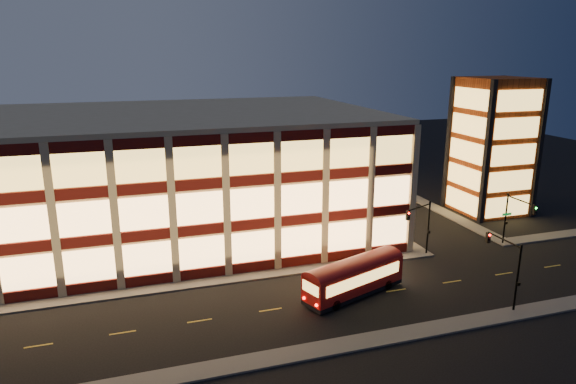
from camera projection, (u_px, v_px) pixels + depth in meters
name	position (u px, v px, depth m)	size (l,w,h in m)	color
ground	(212.00, 287.00, 47.88)	(200.00, 200.00, 0.00)	black
sidewalk_office_south	(178.00, 286.00, 47.89)	(54.00, 2.00, 0.15)	#514F4C
sidewalk_office_east	(358.00, 211.00, 70.26)	(2.00, 30.00, 0.15)	#514F4C
sidewalk_tower_south	(547.00, 237.00, 60.59)	(14.00, 2.00, 0.15)	#514F4C
sidewalk_tower_west	(427.00, 204.00, 73.51)	(2.00, 30.00, 0.15)	#514F4C
sidewalk_near	(243.00, 364.00, 35.92)	(100.00, 2.00, 0.15)	#514F4C
office_building	(161.00, 174.00, 60.63)	(50.45, 30.45, 14.50)	tan
stair_tower	(492.00, 146.00, 68.27)	(8.60, 8.60, 18.00)	#8C3814
traffic_signal_far	(421.00, 221.00, 53.57)	(3.79, 1.87, 6.00)	black
traffic_signal_right	(516.00, 213.00, 56.11)	(1.20, 4.37, 6.00)	black
traffic_signal_near	(507.00, 259.00, 43.60)	(0.32, 4.45, 6.00)	black
trolley_bus	(354.00, 275.00, 45.81)	(10.41, 5.83, 3.44)	#990A08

